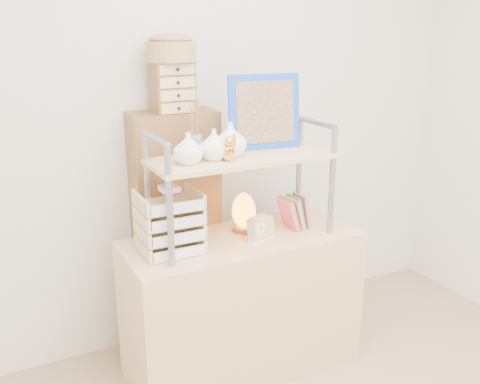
# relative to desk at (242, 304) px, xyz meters

# --- Properties ---
(room_shell) EXTENTS (3.42, 3.41, 2.61)m
(room_shell) POSITION_rel_desk_xyz_m (0.00, -0.81, 1.32)
(room_shell) COLOR silver
(room_shell) RESTS_ON ground
(desk) EXTENTS (1.20, 0.50, 0.75)m
(desk) POSITION_rel_desk_xyz_m (0.00, 0.00, 0.00)
(desk) COLOR tan
(desk) RESTS_ON ground
(cabinet) EXTENTS (0.46, 0.27, 1.35)m
(cabinet) POSITION_rel_desk_xyz_m (-0.21, 0.37, 0.30)
(cabinet) COLOR brown
(cabinet) RESTS_ON ground
(hutch) EXTENTS (0.90, 0.34, 0.80)m
(hutch) POSITION_rel_desk_xyz_m (-0.02, 0.01, 0.82)
(hutch) COLOR gray
(hutch) RESTS_ON desk
(letter_tray) EXTENTS (0.27, 0.25, 0.33)m
(letter_tray) POSITION_rel_desk_xyz_m (-0.38, -0.00, 0.50)
(letter_tray) COLOR tan
(letter_tray) RESTS_ON desk
(salt_lamp) EXTENTS (0.14, 0.13, 0.21)m
(salt_lamp) POSITION_rel_desk_xyz_m (0.05, 0.08, 0.48)
(salt_lamp) COLOR brown
(salt_lamp) RESTS_ON desk
(desk_clock) EXTENTS (0.10, 0.07, 0.13)m
(desk_clock) POSITION_rel_desk_xyz_m (0.05, -0.08, 0.44)
(desk_clock) COLOR tan
(desk_clock) RESTS_ON desk
(postcard_stand) EXTENTS (0.18, 0.09, 0.12)m
(postcard_stand) POSITION_rel_desk_xyz_m (0.07, -0.07, 0.41)
(postcard_stand) COLOR white
(postcard_stand) RESTS_ON desk
(drawer_chest) EXTENTS (0.20, 0.16, 0.25)m
(drawer_chest) POSITION_rel_desk_xyz_m (-0.21, 0.35, 1.10)
(drawer_chest) COLOR brown
(drawer_chest) RESTS_ON cabinet
(woven_basket) EXTENTS (0.25, 0.25, 0.10)m
(woven_basket) POSITION_rel_desk_xyz_m (-0.21, 0.35, 1.28)
(woven_basket) COLOR olive
(woven_basket) RESTS_ON drawer_chest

